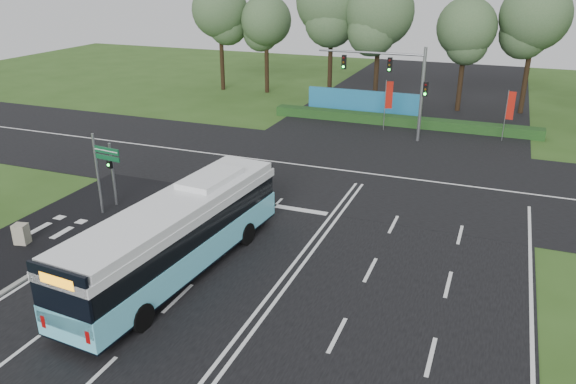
{
  "coord_description": "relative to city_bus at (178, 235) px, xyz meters",
  "views": [
    {
      "loc": [
        7.75,
        -21.21,
        12.27
      ],
      "look_at": [
        -1.33,
        2.0,
        2.27
      ],
      "focal_mm": 35.0,
      "sensor_mm": 36.0,
      "label": 1
    }
  ],
  "objects": [
    {
      "name": "bike_path",
      "position": [
        -8.21,
        0.16,
        -1.8
      ],
      "size": [
        5.0,
        18.0,
        0.06
      ],
      "primitive_type": "cube",
      "color": "black",
      "rests_on": "ground"
    },
    {
      "name": "ground",
      "position": [
        4.29,
        3.16,
        -1.83
      ],
      "size": [
        120.0,
        120.0,
        0.0
      ],
      "primitive_type": "plane",
      "color": "#30501A",
      "rests_on": "ground"
    },
    {
      "name": "banner_flag_mid",
      "position": [
        3.4,
        25.88,
        0.83
      ],
      "size": [
        0.57,
        0.25,
        4.05
      ],
      "rotation": [
        0.0,
        0.0,
        0.35
      ],
      "color": "gray",
      "rests_on": "ground"
    },
    {
      "name": "eucalyptus_row",
      "position": [
        1.35,
        34.52,
        6.52
      ],
      "size": [
        41.97,
        9.12,
        12.7
      ],
      "color": "black",
      "rests_on": "ground"
    },
    {
      "name": "utility_cabinet",
      "position": [
        -8.42,
        -0.41,
        -1.3
      ],
      "size": [
        0.72,
        0.64,
        1.05
      ],
      "primitive_type": "cube",
      "rotation": [
        0.0,
        0.0,
        0.21
      ],
      "color": "#AAA289",
      "rests_on": "ground"
    },
    {
      "name": "road_cross",
      "position": [
        4.29,
        15.16,
        -1.8
      ],
      "size": [
        120.0,
        14.0,
        0.05
      ],
      "primitive_type": "cube",
      "color": "black",
      "rests_on": "ground"
    },
    {
      "name": "banner_flag_right",
      "position": [
        12.46,
        25.97,
        0.75
      ],
      "size": [
        0.58,
        0.11,
        3.91
      ],
      "rotation": [
        0.0,
        0.0,
        -0.11
      ],
      "color": "gray",
      "rests_on": "ground"
    },
    {
      "name": "street_sign",
      "position": [
        -6.89,
        3.91,
        0.94
      ],
      "size": [
        1.72,
        0.3,
        4.43
      ],
      "rotation": [
        0.0,
        0.0,
        -0.12
      ],
      "color": "gray",
      "rests_on": "ground"
    },
    {
      "name": "pedestrian_signal",
      "position": [
        -7.21,
        5.05,
        0.14
      ],
      "size": [
        0.34,
        0.42,
        3.6
      ],
      "rotation": [
        0.0,
        0.0,
        -0.38
      ],
      "color": "gray",
      "rests_on": "ground"
    },
    {
      "name": "hedge",
      "position": [
        4.29,
        27.66,
        -1.43
      ],
      "size": [
        22.0,
        1.2,
        0.8
      ],
      "primitive_type": "cube",
      "color": "#173D16",
      "rests_on": "ground"
    },
    {
      "name": "traffic_light_gantry",
      "position": [
        4.5,
        23.66,
        2.84
      ],
      "size": [
        8.41,
        0.28,
        7.0
      ],
      "color": "gray",
      "rests_on": "ground"
    },
    {
      "name": "blue_hoarding",
      "position": [
        0.29,
        30.16,
        -0.73
      ],
      "size": [
        10.0,
        0.3,
        2.2
      ],
      "primitive_type": "cube",
      "color": "#1C6C9B",
      "rests_on": "ground"
    },
    {
      "name": "kerb_strip",
      "position": [
        -5.81,
        0.16,
        -1.77
      ],
      "size": [
        0.25,
        18.0,
        0.12
      ],
      "primitive_type": "cube",
      "color": "gray",
      "rests_on": "ground"
    },
    {
      "name": "city_bus",
      "position": [
        0.0,
        0.0,
        0.0
      ],
      "size": [
        3.63,
        12.8,
        3.63
      ],
      "rotation": [
        0.0,
        0.0,
        -0.08
      ],
      "color": "#6ADCF7",
      "rests_on": "ground"
    },
    {
      "name": "road_main",
      "position": [
        4.29,
        3.16,
        -1.81
      ],
      "size": [
        20.0,
        120.0,
        0.04
      ],
      "primitive_type": "cube",
      "color": "black",
      "rests_on": "ground"
    }
  ]
}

